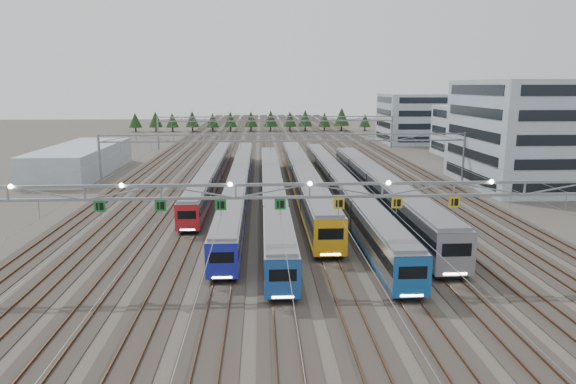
{
  "coord_description": "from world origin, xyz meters",
  "views": [
    {
      "loc": [
        -3.65,
        -38.05,
        15.16
      ],
      "look_at": [
        -0.71,
        17.76,
        3.5
      ],
      "focal_mm": 32.0,
      "sensor_mm": 36.0,
      "label": 1
    }
  ],
  "objects_px": {
    "depot_bldg_mid": "(475,131)",
    "gantry_mid": "(285,144)",
    "train_a": "(213,171)",
    "depot_bldg_south": "(530,134)",
    "gantry_near": "(309,194)",
    "train_f": "(378,188)",
    "train_c": "(272,189)",
    "gantry_far": "(276,123)",
    "depot_bldg_north": "(424,118)",
    "train_b": "(240,181)",
    "west_shed": "(81,160)",
    "train_d": "(303,178)",
    "train_e": "(339,185)"
  },
  "relations": [
    {
      "from": "train_a",
      "to": "gantry_near",
      "type": "bearing_deg",
      "value": -75.22
    },
    {
      "from": "train_e",
      "to": "gantry_near",
      "type": "xyz_separation_m",
      "value": [
        -6.8,
        -29.15,
        5.05
      ]
    },
    {
      "from": "depot_bldg_mid",
      "to": "train_c",
      "type": "bearing_deg",
      "value": -135.85
    },
    {
      "from": "gantry_mid",
      "to": "train_d",
      "type": "bearing_deg",
      "value": -69.41
    },
    {
      "from": "train_d",
      "to": "gantry_far",
      "type": "xyz_separation_m",
      "value": [
        -2.25,
        50.99,
        4.18
      ]
    },
    {
      "from": "gantry_mid",
      "to": "depot_bldg_north",
      "type": "relative_size",
      "value": 2.56
    },
    {
      "from": "gantry_far",
      "to": "train_f",
      "type": "bearing_deg",
      "value": -79.31
    },
    {
      "from": "train_f",
      "to": "gantry_near",
      "type": "bearing_deg",
      "value": -113.89
    },
    {
      "from": "train_f",
      "to": "gantry_near",
      "type": "height_order",
      "value": "gantry_near"
    },
    {
      "from": "train_a",
      "to": "train_d",
      "type": "height_order",
      "value": "train_d"
    },
    {
      "from": "depot_bldg_south",
      "to": "depot_bldg_mid",
      "type": "height_order",
      "value": "depot_bldg_south"
    },
    {
      "from": "train_e",
      "to": "gantry_far",
      "type": "xyz_separation_m",
      "value": [
        -6.75,
        55.97,
        4.35
      ]
    },
    {
      "from": "depot_bldg_north",
      "to": "train_e",
      "type": "bearing_deg",
      "value": -115.74
    },
    {
      "from": "train_b",
      "to": "train_f",
      "type": "bearing_deg",
      "value": -24.51
    },
    {
      "from": "west_shed",
      "to": "train_b",
      "type": "bearing_deg",
      "value": -33.96
    },
    {
      "from": "train_c",
      "to": "west_shed",
      "type": "distance_m",
      "value": 41.64
    },
    {
      "from": "train_c",
      "to": "train_f",
      "type": "distance_m",
      "value": 13.63
    },
    {
      "from": "train_f",
      "to": "train_e",
      "type": "bearing_deg",
      "value": 140.97
    },
    {
      "from": "train_a",
      "to": "train_c",
      "type": "height_order",
      "value": "train_c"
    },
    {
      "from": "train_a",
      "to": "depot_bldg_south",
      "type": "bearing_deg",
      "value": -5.52
    },
    {
      "from": "train_b",
      "to": "gantry_near",
      "type": "distance_m",
      "value": 34.75
    },
    {
      "from": "train_a",
      "to": "train_c",
      "type": "relative_size",
      "value": 0.93
    },
    {
      "from": "train_c",
      "to": "gantry_mid",
      "type": "height_order",
      "value": "gantry_mid"
    },
    {
      "from": "depot_bldg_mid",
      "to": "gantry_mid",
      "type": "bearing_deg",
      "value": -144.23
    },
    {
      "from": "train_e",
      "to": "west_shed",
      "type": "distance_m",
      "value": 48.14
    },
    {
      "from": "train_a",
      "to": "gantry_near",
      "type": "distance_m",
      "value": 44.21
    },
    {
      "from": "train_a",
      "to": "west_shed",
      "type": "distance_m",
      "value": 26.06
    },
    {
      "from": "gantry_mid",
      "to": "train_e",
      "type": "bearing_deg",
      "value": -58.39
    },
    {
      "from": "depot_bldg_mid",
      "to": "train_f",
      "type": "bearing_deg",
      "value": -124.61
    },
    {
      "from": "gantry_near",
      "to": "gantry_far",
      "type": "relative_size",
      "value": 1.0
    },
    {
      "from": "west_shed",
      "to": "gantry_mid",
      "type": "bearing_deg",
      "value": -19.89
    },
    {
      "from": "train_b",
      "to": "depot_bldg_south",
      "type": "xyz_separation_m",
      "value": [
        43.82,
        4.08,
        6.04
      ]
    },
    {
      "from": "west_shed",
      "to": "gantry_far",
      "type": "bearing_deg",
      "value": 42.56
    },
    {
      "from": "train_f",
      "to": "gantry_mid",
      "type": "xyz_separation_m",
      "value": [
        -11.25,
        14.62,
        4.08
      ]
    },
    {
      "from": "train_d",
      "to": "train_e",
      "type": "bearing_deg",
      "value": -47.89
    },
    {
      "from": "west_shed",
      "to": "train_d",
      "type": "bearing_deg",
      "value": -26.58
    },
    {
      "from": "train_a",
      "to": "depot_bldg_mid",
      "type": "xyz_separation_m",
      "value": [
        53.68,
        28.23,
        3.49
      ]
    },
    {
      "from": "depot_bldg_north",
      "to": "train_b",
      "type": "bearing_deg",
      "value": -125.98
    },
    {
      "from": "gantry_near",
      "to": "depot_bldg_south",
      "type": "xyz_separation_m",
      "value": [
        37.12,
        37.79,
        0.88
      ]
    },
    {
      "from": "train_d",
      "to": "gantry_mid",
      "type": "bearing_deg",
      "value": 110.59
    },
    {
      "from": "train_c",
      "to": "gantry_far",
      "type": "height_order",
      "value": "gantry_far"
    },
    {
      "from": "depot_bldg_south",
      "to": "depot_bldg_mid",
      "type": "xyz_separation_m",
      "value": [
        5.35,
        32.9,
        -2.59
      ]
    },
    {
      "from": "train_a",
      "to": "depot_bldg_south",
      "type": "height_order",
      "value": "depot_bldg_south"
    },
    {
      "from": "train_c",
      "to": "depot_bldg_mid",
      "type": "distance_m",
      "value": 62.36
    },
    {
      "from": "train_e",
      "to": "depot_bldg_mid",
      "type": "relative_size",
      "value": 4.26
    },
    {
      "from": "depot_bldg_north",
      "to": "gantry_mid",
      "type": "bearing_deg",
      "value": -124.6
    },
    {
      "from": "train_c",
      "to": "train_b",
      "type": "bearing_deg",
      "value": 125.14
    },
    {
      "from": "gantry_mid",
      "to": "depot_bldg_mid",
      "type": "height_order",
      "value": "depot_bldg_mid"
    },
    {
      "from": "depot_bldg_south",
      "to": "gantry_near",
      "type": "bearing_deg",
      "value": -134.49
    },
    {
      "from": "train_b",
      "to": "depot_bldg_north",
      "type": "xyz_separation_m",
      "value": [
        46.75,
        64.39,
        4.53
      ]
    }
  ]
}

